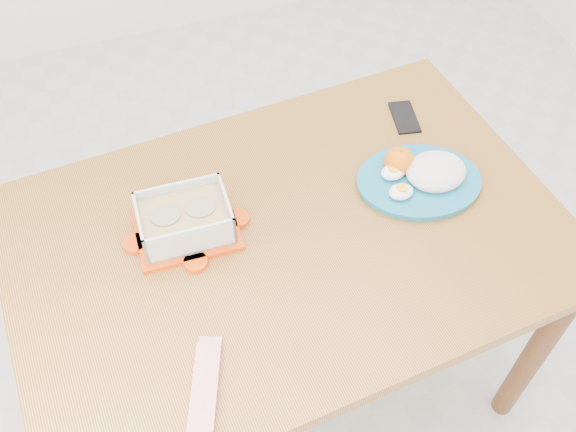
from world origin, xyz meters
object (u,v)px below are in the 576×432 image
object	(u,v)px
orange_fruit	(399,162)
rice_plate	(425,176)
dining_table	(288,257)
food_container	(185,220)
smartphone	(404,117)

from	to	relation	value
orange_fruit	rice_plate	size ratio (longest dim) A/B	0.21
dining_table	orange_fruit	bearing A→B (deg)	10.87
rice_plate	orange_fruit	bearing A→B (deg)	141.55
dining_table	orange_fruit	distance (m)	0.35
food_container	orange_fruit	bearing A→B (deg)	3.20
food_container	orange_fruit	world-z (taller)	food_container
orange_fruit	smartphone	size ratio (longest dim) A/B	0.61
dining_table	rice_plate	world-z (taller)	rice_plate
food_container	orange_fruit	distance (m)	0.53
orange_fruit	rice_plate	xyz separation A→B (m)	(0.04, -0.05, -0.01)
orange_fruit	smartphone	xyz separation A→B (m)	(0.10, 0.17, -0.03)
smartphone	rice_plate	bearing A→B (deg)	-93.56
food_container	smartphone	world-z (taller)	food_container
rice_plate	food_container	bearing A→B (deg)	-171.51
orange_fruit	rice_plate	world-z (taller)	rice_plate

